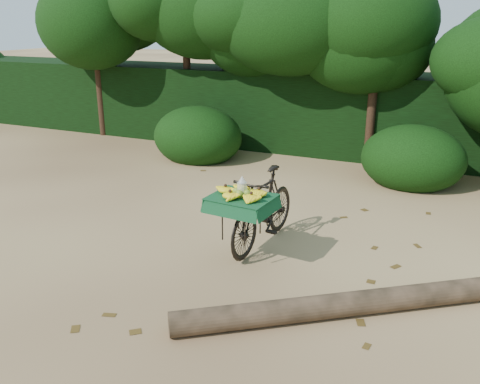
% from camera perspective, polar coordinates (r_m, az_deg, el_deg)
% --- Properties ---
extents(ground, '(80.00, 80.00, 0.00)m').
position_cam_1_polar(ground, '(6.43, 0.33, -8.34)').
color(ground, tan).
rests_on(ground, ground).
extents(vendor_bicycle, '(0.81, 1.83, 1.06)m').
position_cam_1_polar(vendor_bicycle, '(6.80, 2.54, -1.81)').
color(vendor_bicycle, black).
rests_on(vendor_bicycle, ground).
extents(fallen_log, '(3.02, 2.30, 0.26)m').
position_cam_1_polar(fallen_log, '(5.49, 11.23, -12.34)').
color(fallen_log, brown).
rests_on(fallen_log, ground).
extents(hedge_backdrop, '(26.00, 1.80, 1.80)m').
position_cam_1_polar(hedge_backdrop, '(11.93, 12.89, 8.56)').
color(hedge_backdrop, black).
rests_on(hedge_backdrop, ground).
extents(tree_row, '(14.50, 2.00, 4.00)m').
position_cam_1_polar(tree_row, '(11.17, 9.08, 13.83)').
color(tree_row, black).
rests_on(tree_row, ground).
extents(bush_clumps, '(8.80, 1.70, 0.90)m').
position_cam_1_polar(bush_clumps, '(10.01, 13.11, 3.98)').
color(bush_clumps, black).
rests_on(bush_clumps, ground).
extents(leaf_litter, '(7.00, 7.30, 0.01)m').
position_cam_1_polar(leaf_litter, '(6.96, 2.52, -6.06)').
color(leaf_litter, '#4E3814').
rests_on(leaf_litter, ground).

